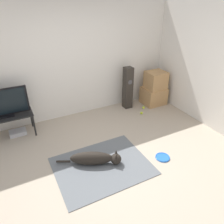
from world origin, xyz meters
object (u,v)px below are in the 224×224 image
tv (2,104)px  tennis_ball_near_speaker (141,113)px  cardboard_box_upper (156,80)px  cardboard_box_lower (153,96)px  game_console (18,132)px  floor_speaker (128,88)px  tv_stand (6,119)px  frisbee (163,157)px  dog (95,158)px  tennis_ball_by_boxes (143,107)px

tv → tennis_ball_near_speaker: bearing=-8.8°
cardboard_box_upper → cardboard_box_lower: bearing=140.4°
tv → game_console: bearing=6.1°
cardboard_box_lower → floor_speaker: bearing=170.4°
tv_stand → game_console: (0.15, 0.02, -0.39)m
tv_stand → game_console: size_ratio=3.05×
frisbee → game_console: (-2.24, 2.00, 0.03)m
frisbee → cardboard_box_lower: cardboard_box_lower is taller
dog → tennis_ball_near_speaker: 2.05m
tv_stand → tennis_ball_by_boxes: size_ratio=15.64×
dog → cardboard_box_lower: size_ratio=1.82×
cardboard_box_lower → tv_stand: size_ratio=0.55×
tv → cardboard_box_lower: bearing=-1.4°
cardboard_box_lower → dog: bearing=-147.5°
cardboard_box_lower → game_console: size_ratio=1.68×
frisbee → cardboard_box_lower: size_ratio=0.46×
cardboard_box_lower → game_console: cardboard_box_lower is taller
frisbee → cardboard_box_lower: bearing=58.0°
cardboard_box_upper → game_console: size_ratio=1.43×
dog → game_console: bearing=124.4°
floor_speaker → tv_stand: 2.86m
floor_speaker → dog: bearing=-134.8°
cardboard_box_upper → tv: tv is taller
tv → game_console: size_ratio=2.90×
cardboard_box_lower → floor_speaker: (-0.74, 0.12, 0.31)m
tv_stand → cardboard_box_upper: bearing=-1.5°
frisbee → tv_stand: (-2.40, 1.98, 0.42)m
floor_speaker → tennis_ball_by_boxes: bearing=-41.1°
frisbee → tennis_ball_by_boxes: (0.78, 1.74, 0.02)m
dog → game_console: 1.93m
cardboard_box_upper → game_console: cardboard_box_upper is taller
tennis_ball_by_boxes → cardboard_box_upper: bearing=18.8°
floor_speaker → tennis_ball_by_boxes: (0.32, -0.28, -0.50)m
cardboard_box_lower → tennis_ball_by_boxes: (-0.41, -0.16, -0.19)m
tennis_ball_by_boxes → game_console: bearing=175.1°
dog → tv: 2.11m
cardboard_box_lower → tv: size_ratio=0.58×
cardboard_box_lower → cardboard_box_upper: (0.01, -0.01, 0.44)m
cardboard_box_upper → game_console: bearing=178.1°
dog → tennis_ball_near_speaker: dog is taller
cardboard_box_upper → tennis_ball_near_speaker: size_ratio=7.33×
tennis_ball_by_boxes → floor_speaker: bearing=138.9°
dog → cardboard_box_lower: bearing=32.5°
tv_stand → tennis_ball_near_speaker: (2.97, -0.46, -0.40)m
dog → floor_speaker: bearing=45.2°
tv → tennis_ball_near_speaker: size_ratio=14.86×
tv_stand → tennis_ball_by_boxes: bearing=-4.3°
cardboard_box_upper → game_console: (-3.45, 0.11, -0.61)m
floor_speaker → tv: floor_speaker is taller
tennis_ball_by_boxes → tennis_ball_near_speaker: same height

